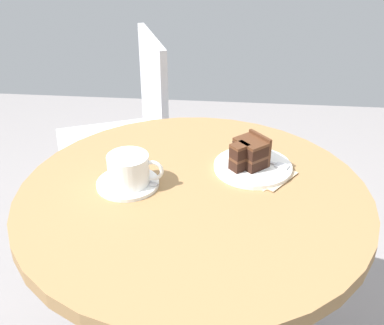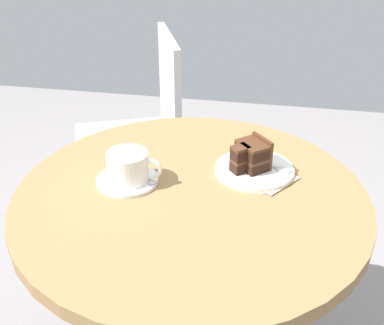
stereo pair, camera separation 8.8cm
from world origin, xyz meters
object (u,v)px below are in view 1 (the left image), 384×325
Objects in this scene: coffee_cup at (129,169)px; teaspoon at (146,179)px; cake_slice at (250,153)px; cafe_chair at (131,128)px; fork at (270,162)px; napkin at (264,173)px; cake_plate at (253,167)px; saucer at (128,183)px.

coffee_cup is 0.05m from teaspoon.
cake_slice is 0.12× the size of cafe_chair.
fork is (0.29, 0.10, 0.00)m from teaspoon.
fork is (0.05, 0.01, -0.03)m from cake_slice.
fork reaches higher than napkin.
coffee_cup is 1.58× the size of teaspoon.
coffee_cup is 0.72m from cafe_chair.
napkin is (-0.01, -0.03, -0.01)m from fork.
cake_plate is (0.29, 0.10, -0.04)m from coffee_cup.
cafe_chair reaches higher than saucer.
cake_slice is (-0.01, -0.00, 0.04)m from cake_plate.
cake_slice is at bearing 19.24° from saucer.
fork is at bearing 18.91° from cafe_chair.
coffee_cup is (0.01, -0.00, 0.04)m from saucer.
cake_slice reaches higher than napkin.
teaspoon is 0.47× the size of napkin.
coffee_cup is 0.31m from cake_plate.
cake_slice is 0.82× the size of fork.
coffee_cup is 0.33m from napkin.
cake_plate is 0.03m from napkin.
napkin is (0.28, 0.07, -0.01)m from teaspoon.
cake_plate is 1.89× the size of cake_slice.
saucer is 1.79× the size of teaspoon.
teaspoon reaches higher than saucer.
napkin is at bearing 14.14° from saucer.
cake_plate is at bearing 15.81° from cafe_chair.
teaspoon is 0.66× the size of fork.
cafe_chair is at bearing 127.81° from cake_plate.
saucer is 0.04m from coffee_cup.
cafe_chair is (-0.15, 0.67, -0.23)m from coffee_cup.
cafe_chair reaches higher than cake_plate.
cake_slice is at bearing 154.39° from napkin.
cake_plate is 1.11× the size of napkin.
coffee_cup reaches higher than teaspoon.
cafe_chair is (-0.46, 0.58, -0.19)m from napkin.
coffee_cup is at bearing -9.41° from cafe_chair.
cake_slice is 0.74m from cafe_chair.
cake_plate is at bearing 62.43° from teaspoon.
teaspoon is at bearing -6.26° from cafe_chair.
cake_plate is 0.04m from cake_slice.
cake_slice reaches higher than saucer.
coffee_cup is 1.28× the size of cake_slice.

